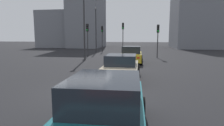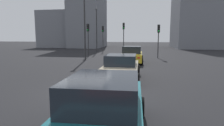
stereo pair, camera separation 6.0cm
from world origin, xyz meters
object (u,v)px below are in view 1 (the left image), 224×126
Objects in this scene: traffic_light_far_right at (123,32)px; car_beige_left_second at (121,67)px; traffic_light_far_left at (102,34)px; street_lamp_far at (84,20)px; traffic_light_near_right at (158,34)px; car_teal_left_third at (106,110)px; street_lamp_kerbside at (96,26)px; traffic_light_near_left at (87,33)px; car_yellow_left_lead at (131,55)px.

car_beige_left_second is at bearing 3.26° from traffic_light_far_right.
traffic_light_far_left is 10.80m from street_lamp_far.
street_lamp_far is (-3.17, 7.71, 1.38)m from traffic_light_near_right.
car_teal_left_third is 0.67× the size of street_lamp_kerbside.
traffic_light_near_left reaches higher than car_teal_left_third.
traffic_light_far_left is 0.61× the size of street_lamp_kerbside.
traffic_light_far_right is (4.30, -3.94, 0.26)m from traffic_light_near_left.
car_beige_left_second is 0.62× the size of street_lamp_kerbside.
traffic_light_far_left is (19.15, 5.11, 2.24)m from car_beige_left_second.
car_yellow_left_lead reaches higher than car_beige_left_second.
traffic_light_far_left is at bearing -26.75° from street_lamp_kerbside.
traffic_light_near_right is at bearing -67.67° from street_lamp_far.
traffic_light_near_right is at bearing 45.48° from traffic_light_far_left.
car_beige_left_second is (-7.04, 0.21, -0.05)m from car_yellow_left_lead.
traffic_light_far_right is 8.44m from street_lamp_far.
street_lamp_kerbside is at bearing 6.33° from street_lamp_far.
street_lamp_kerbside reaches higher than traffic_light_near_left.
car_beige_left_second is 0.59× the size of street_lamp_far.
street_lamp_kerbside reaches higher than traffic_light_near_right.
traffic_light_near_left is (18.42, 5.76, 2.12)m from car_teal_left_third.
street_lamp_kerbside is (-1.36, 0.68, 1.04)m from traffic_light_far_left.
car_beige_left_second is at bearing -150.52° from street_lamp_far.
street_lamp_far is (8.42, 4.76, 3.42)m from car_beige_left_second.
traffic_light_near_right is 0.55× the size of street_lamp_far.
car_beige_left_second is 1.04× the size of traffic_light_near_left.
car_yellow_left_lead is 1.03× the size of car_beige_left_second.
car_yellow_left_lead is 6.16m from street_lamp_far.
car_yellow_left_lead is at bearing -2.05° from car_beige_left_second.
traffic_light_near_left is (11.85, 5.43, 2.17)m from car_beige_left_second.
traffic_light_far_right is 0.63× the size of street_lamp_far.
traffic_light_near_left is 3.71m from street_lamp_far.
street_lamp_kerbside is (10.75, 6.00, 3.24)m from car_yellow_left_lead.
street_lamp_kerbside is at bearing -172.00° from traffic_light_near_left.
street_lamp_far reaches higher than traffic_light_far_left.
street_lamp_far reaches higher than traffic_light_near_left.
street_lamp_kerbside reaches higher than traffic_light_far_right.
street_lamp_far reaches higher than car_teal_left_third.
street_lamp_far is (-7.73, 3.26, 0.99)m from traffic_light_far_right.
car_beige_left_second is 1.09× the size of traffic_light_near_right.
traffic_light_near_left reaches higher than car_beige_left_second.
car_teal_left_third is 25.33m from street_lamp_kerbside.
street_lamp_kerbside is at bearing -125.64° from traffic_light_near_right.
traffic_light_far_left is (7.57, 8.07, 0.20)m from traffic_light_near_right.
traffic_light_near_left is 6.06m from street_lamp_kerbside.
traffic_light_far_right reaches higher than traffic_light_near_left.
street_lamp_far is at bearing 17.06° from car_teal_left_third.
traffic_light_near_right is 0.57× the size of street_lamp_kerbside.
car_teal_left_third is at bearing -8.50° from traffic_light_near_right.
traffic_light_near_left is 5.83m from traffic_light_far_right.
traffic_light_far_left is at bearing 1.89° from street_lamp_far.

